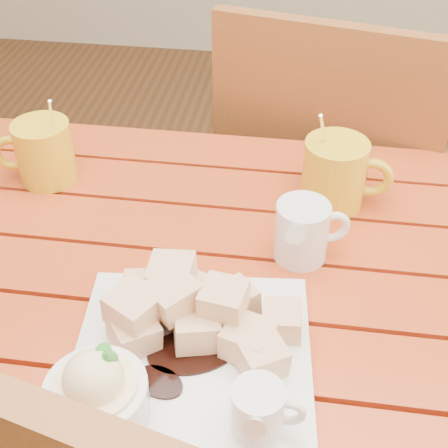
% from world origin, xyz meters
% --- Properties ---
extents(table, '(1.20, 0.79, 0.75)m').
position_xyz_m(table, '(0.00, 0.00, 0.64)').
color(table, '#AA3415').
rests_on(table, ground).
extents(dessert_plate, '(0.31, 0.31, 0.11)m').
position_xyz_m(dessert_plate, '(-0.03, -0.16, 0.78)').
color(dessert_plate, white).
rests_on(dessert_plate, table).
extents(coffee_mug_left, '(0.13, 0.09, 0.16)m').
position_xyz_m(coffee_mug_left, '(-0.33, 0.21, 0.80)').
color(coffee_mug_left, gold).
rests_on(coffee_mug_left, table).
extents(coffee_mug_right, '(0.14, 0.10, 0.17)m').
position_xyz_m(coffee_mug_right, '(0.15, 0.21, 0.81)').
color(coffee_mug_right, gold).
rests_on(coffee_mug_right, table).
extents(cream_pitcher, '(0.11, 0.09, 0.09)m').
position_xyz_m(cream_pitcher, '(0.11, 0.07, 0.80)').
color(cream_pitcher, white).
rests_on(cream_pitcher, table).
extents(sugar_caddy, '(0.10, 0.10, 0.11)m').
position_xyz_m(sugar_caddy, '(0.15, 0.25, 0.79)').
color(sugar_caddy, black).
rests_on(sugar_caddy, table).
extents(chair_far, '(0.54, 0.54, 0.95)m').
position_xyz_m(chair_far, '(0.16, 0.57, 0.53)').
color(chair_far, brown).
rests_on(chair_far, ground).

